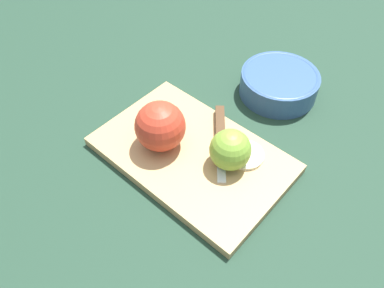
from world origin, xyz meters
name	(u,v)px	position (x,y,z in m)	size (l,w,h in m)	color
ground_plane	(192,158)	(0.00, 0.00, 0.00)	(4.00, 4.00, 0.00)	#1E3828
cutting_board	(192,155)	(0.00, 0.00, 0.01)	(0.36, 0.26, 0.02)	tan
apple_half_left	(160,126)	(-0.05, -0.03, 0.06)	(0.09, 0.09, 0.09)	red
apple_half_right	(230,150)	(0.06, 0.03, 0.05)	(0.07, 0.07, 0.07)	olive
knife	(220,129)	(-0.01, 0.07, 0.02)	(0.14, 0.12, 0.02)	silver
apple_slice	(245,155)	(0.07, 0.07, 0.02)	(0.06, 0.06, 0.01)	beige
bowl	(279,83)	(-0.02, 0.25, 0.03)	(0.16, 0.16, 0.05)	#33517F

